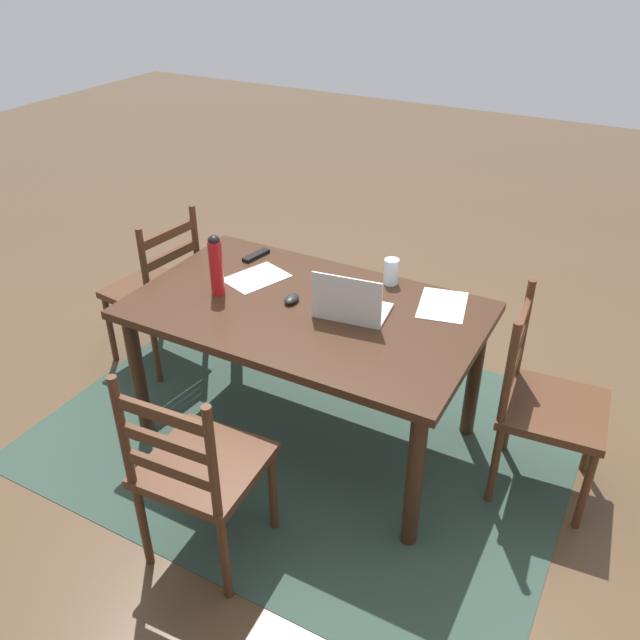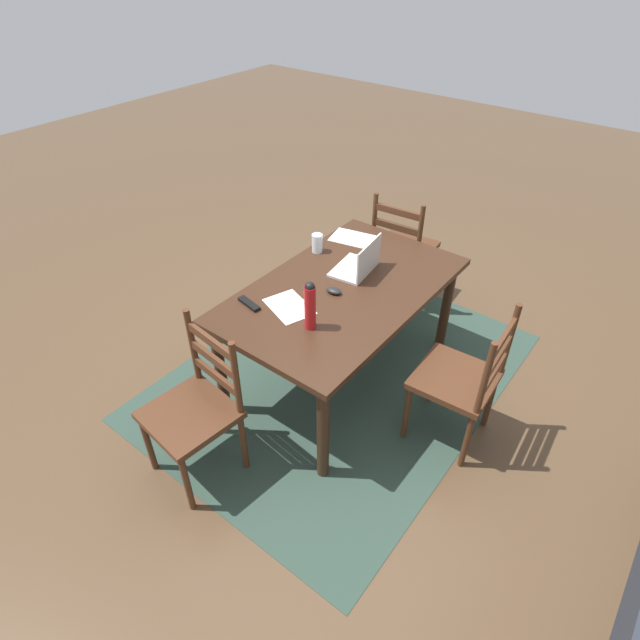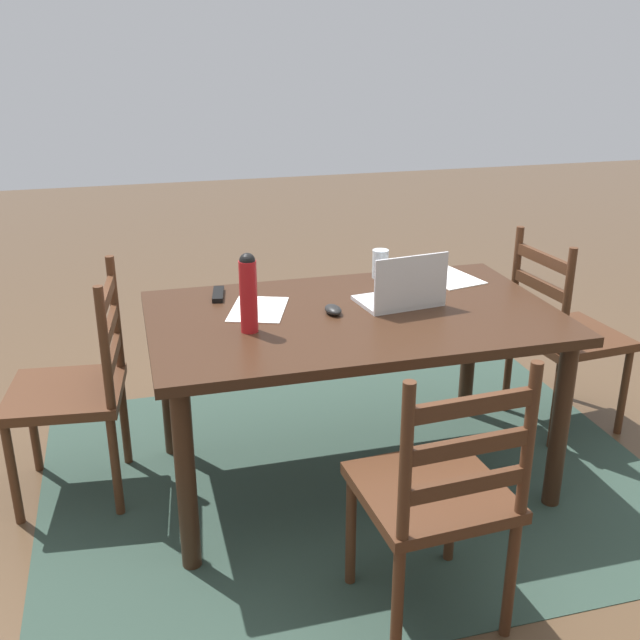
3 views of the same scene
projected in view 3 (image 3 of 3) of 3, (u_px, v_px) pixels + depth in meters
ground_plane at (351, 475)px, 3.20m from camera, size 14.00×14.00×0.00m
area_rug at (351, 475)px, 3.20m from camera, size 2.57×1.95×0.01m
dining_table at (353, 334)px, 2.96m from camera, size 1.60×0.96×0.75m
chair_left_near at (563, 335)px, 3.47m from camera, size 0.48×0.48×0.95m
chair_far_head at (437, 495)px, 2.27m from camera, size 0.47×0.47×0.95m
chair_right_near at (76, 390)px, 2.94m from camera, size 0.49×0.49×0.95m
laptop at (403, 292)px, 2.98m from camera, size 0.35×0.26×0.23m
water_bottle at (248, 291)px, 2.69m from camera, size 0.06×0.06×0.30m
drinking_glass at (380, 264)px, 3.33m from camera, size 0.07×0.07×0.13m
computer_mouse at (333, 310)px, 2.91m from camera, size 0.07×0.10×0.03m
tv_remote at (218, 294)px, 3.11m from camera, size 0.07×0.18×0.02m
paper_stack_left at (449, 277)px, 3.35m from camera, size 0.27×0.33×0.00m
paper_stack_right at (258, 309)px, 2.96m from camera, size 0.30×0.35×0.00m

